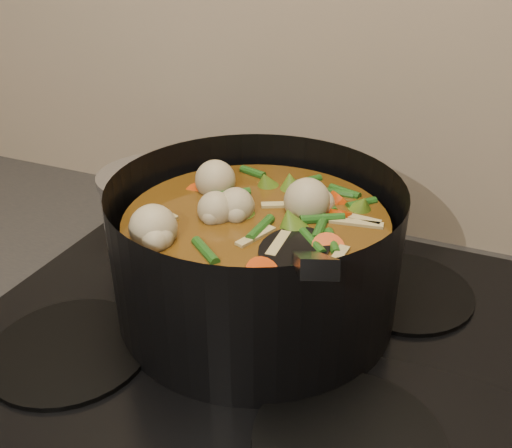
% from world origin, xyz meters
% --- Properties ---
extents(stovetop, '(0.62, 0.54, 0.03)m').
position_xyz_m(stovetop, '(0.00, 1.93, 0.92)').
color(stovetop, black).
rests_on(stovetop, counter).
extents(stockpot, '(0.38, 0.45, 0.25)m').
position_xyz_m(stockpot, '(-0.00, 1.96, 1.01)').
color(stockpot, black).
rests_on(stockpot, stovetop).
extents(saucepan, '(0.16, 0.16, 0.13)m').
position_xyz_m(saucepan, '(-0.20, 2.05, 0.98)').
color(saucepan, silver).
rests_on(saucepan, stovetop).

